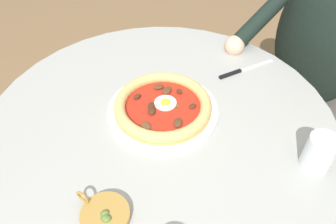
{
  "coord_description": "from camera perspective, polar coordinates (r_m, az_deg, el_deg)",
  "views": [
    {
      "loc": [
        -0.24,
        -0.55,
        1.35
      ],
      "look_at": [
        0.03,
        0.02,
        0.71
      ],
      "focal_mm": 33.45,
      "sensor_mm": 36.0,
      "label": 1
    }
  ],
  "objects": [
    {
      "name": "water_glass",
      "position": [
        0.81,
        25.73,
        -6.93
      ],
      "size": [
        0.07,
        0.07,
        0.09
      ],
      "color": "silver",
      "rests_on": "dining_table"
    },
    {
      "name": "pizza_on_plate",
      "position": [
        0.87,
        -0.94,
        1.03
      ],
      "size": [
        0.31,
        0.31,
        0.04
      ],
      "color": "white",
      "rests_on": "dining_table"
    },
    {
      "name": "diner_person",
      "position": [
        1.39,
        23.6,
        5.08
      ],
      "size": [
        0.52,
        0.4,
        1.19
      ],
      "color": "#282833",
      "rests_on": "ground"
    },
    {
      "name": "steak_knife",
      "position": [
        1.04,
        12.75,
        7.25
      ],
      "size": [
        0.21,
        0.02,
        0.01
      ],
      "color": "silver",
      "rests_on": "dining_table"
    },
    {
      "name": "cafe_chair_diner",
      "position": [
        1.49,
        27.29,
        7.38
      ],
      "size": [
        0.47,
        0.47,
        0.91
      ],
      "color": "#504A45",
      "rests_on": "ground"
    },
    {
      "name": "dining_table",
      "position": [
        0.97,
        -1.32,
        -6.7
      ],
      "size": [
        0.97,
        0.97,
        0.73
      ],
      "color": "#999993",
      "rests_on": "ground"
    },
    {
      "name": "olive_pan",
      "position": [
        0.69,
        -11.45,
        -17.98
      ],
      "size": [
        0.1,
        0.12,
        0.04
      ],
      "color": "olive",
      "rests_on": "dining_table"
    }
  ]
}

